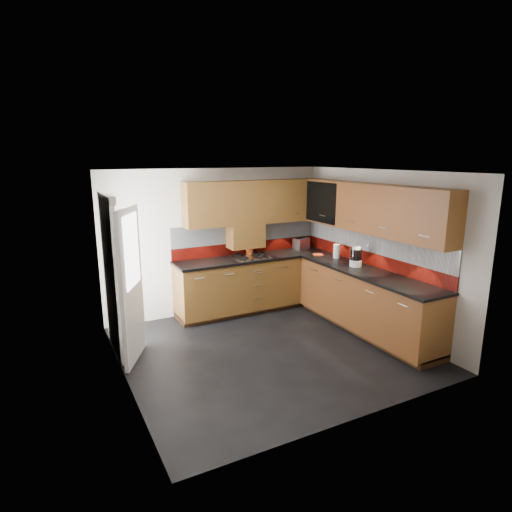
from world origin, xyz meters
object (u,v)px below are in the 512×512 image
utensil_pot (249,249)px  toaster (301,244)px  gas_hob (250,256)px  food_processor (356,257)px

utensil_pot → toaster: utensil_pot is taller
gas_hob → utensil_pot: 0.22m
food_processor → utensil_pot: bearing=126.8°
toaster → food_processor: food_processor is taller
gas_hob → utensil_pot: (0.08, 0.18, 0.08)m
toaster → food_processor: 1.43m
gas_hob → food_processor: food_processor is taller
toaster → gas_hob: bearing=-172.2°
utensil_pot → toaster: 1.03m
utensil_pot → food_processor: bearing=-53.2°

